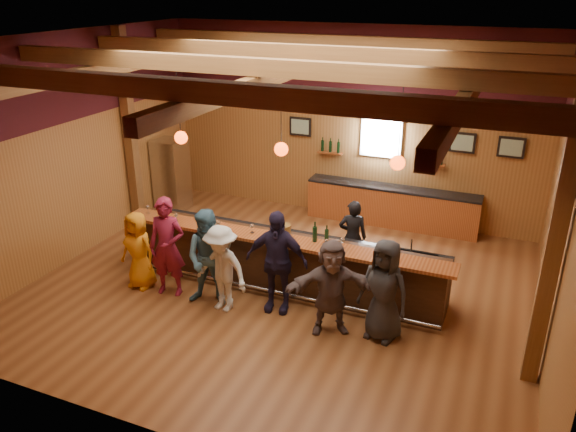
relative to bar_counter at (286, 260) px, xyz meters
The scene contains 27 objects.
room 2.69m from the bar_counter, 100.24° to the right, with size 9.04×9.00×4.52m.
bar_counter is the anchor object (origin of this frame).
back_bar_cabinet 3.76m from the bar_counter, 71.66° to the left, with size 4.00×0.52×0.95m.
window 4.17m from the bar_counter, 78.34° to the left, with size 0.95×0.09×0.95m.
framed_pictures 4.42m from the bar_counter, 66.46° to the left, with size 5.35×0.05×0.45m.
wine_shelves 3.97m from the bar_counter, 78.14° to the left, with size 3.00×0.18×0.30m.
pendant_lights 2.19m from the bar_counter, 96.37° to the right, with size 4.24×0.24×1.37m.
stainless_fridge 4.81m from the bar_counter, 149.24° to the left, with size 0.70×0.70×1.80m, color silver.
customer_orange 2.74m from the bar_counter, 156.20° to the right, with size 0.73×0.47×1.49m, color orange.
customer_redvest 2.19m from the bar_counter, 149.30° to the right, with size 0.68×0.45×1.86m, color maroon.
customer_denim 1.52m from the bar_counter, 130.82° to the right, with size 0.86×0.67×1.78m, color #426B84.
customer_white 1.42m from the bar_counter, 119.12° to the right, with size 1.02×0.59×1.58m, color silver.
customer_navy 0.96m from the bar_counter, 77.58° to the right, with size 1.09×0.45×1.86m, color #211B36.
customer_brown 1.72m from the bar_counter, 41.60° to the right, with size 1.51×0.48×1.63m, color #5D4B4A.
customer_dark 2.33m from the bar_counter, 24.90° to the right, with size 0.84×0.54×1.71m, color #252527.
bartender 1.41m from the bar_counter, 44.05° to the left, with size 0.55×0.36×1.51m, color black.
ice_bucket 0.78m from the bar_counter, 71.92° to the right, with size 0.24×0.24×0.26m, color brown.
bottle_a 1.00m from the bar_counter, 17.76° to the right, with size 0.08×0.08×0.37m.
bottle_b 1.12m from the bar_counter, 11.33° to the right, with size 0.07×0.07×0.33m.
glass_a 2.93m from the bar_counter, behind, with size 0.08×0.08×0.18m.
glass_b 2.25m from the bar_counter, 169.63° to the right, with size 0.08×0.08×0.17m.
glass_c 1.73m from the bar_counter, 167.99° to the right, with size 0.08×0.08×0.18m.
glass_d 1.44m from the bar_counter, 158.96° to the right, with size 0.09×0.09×0.20m.
glass_e 0.94m from the bar_counter, 150.91° to the right, with size 0.08×0.08×0.17m.
glass_f 1.23m from the bar_counter, 23.02° to the right, with size 0.08×0.08×0.18m.
glass_g 1.41m from the bar_counter, 13.55° to the right, with size 0.09×0.09×0.20m.
glass_h 2.15m from the bar_counter, ahead, with size 0.07×0.07×0.16m.
Camera 1 is at (3.68, -8.49, 5.34)m, focal length 35.00 mm.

